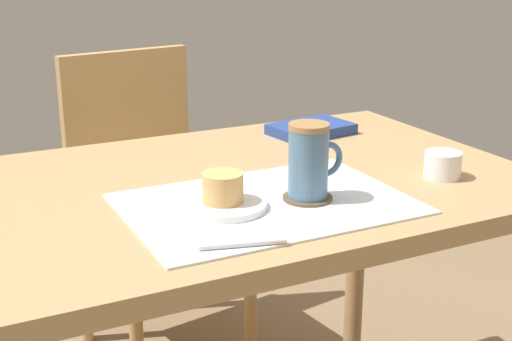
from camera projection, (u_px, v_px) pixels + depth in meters
dining_table at (220, 224)px, 1.35m from camera, size 1.18×0.73×0.72m
wooden_chair at (149, 188)px, 2.02m from camera, size 0.48×0.48×0.85m
placemat at (266, 204)px, 1.21m from camera, size 0.48×0.33×0.00m
pastry_plate at (223, 205)px, 1.18m from camera, size 0.15×0.15×0.01m
pastry at (223, 187)px, 1.17m from camera, size 0.07×0.07×0.05m
coffee_coaster at (307, 198)px, 1.23m from camera, size 0.09×0.09×0.00m
coffee_mug at (310, 160)px, 1.21m from camera, size 0.10×0.07×0.13m
teaspoon at (243, 244)px, 1.04m from camera, size 0.13×0.04×0.01m
sugar_bowl at (443, 165)px, 1.35m from camera, size 0.07×0.07×0.05m
small_book at (311, 129)px, 1.66m from camera, size 0.20×0.15×0.02m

